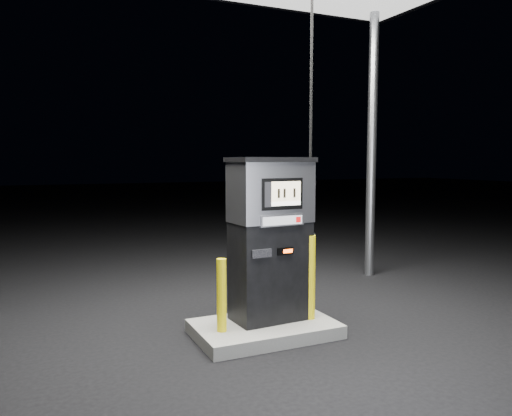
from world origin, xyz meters
name	(u,v)px	position (x,y,z in m)	size (l,w,h in m)	color
ground	(264,335)	(0.00, 0.00, 0.00)	(80.00, 80.00, 0.00)	black
pump_island	(264,329)	(0.00, 0.00, 0.07)	(1.60, 1.00, 0.15)	slate
fuel_dispenser	(271,237)	(0.12, 0.10, 1.12)	(1.06, 0.62, 3.93)	black
bollard_left	(222,295)	(-0.55, -0.07, 0.55)	(0.11, 0.11, 0.80)	yellow
bollard_right	(310,277)	(0.55, -0.08, 0.65)	(0.13, 0.13, 0.99)	yellow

